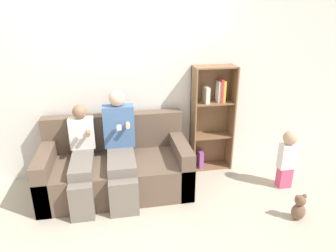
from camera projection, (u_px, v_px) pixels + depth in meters
The scene contains 8 objects.
ground_plane at pixel (135, 213), 3.25m from camera, with size 14.00×14.00×0.00m, color #B2A893.
back_wall at pixel (124, 77), 3.71m from camera, with size 10.00×0.06×2.55m.
couch at pixel (116, 167), 3.61m from camera, with size 1.72×0.88×0.85m.
adult_seated at pixel (120, 146), 3.41m from camera, with size 0.36×0.82×1.21m.
child_seated at pixel (82, 158), 3.33m from camera, with size 0.29×0.83×1.05m.
toddler_standing at pixel (287, 157), 3.60m from camera, with size 0.20×0.17×0.74m.
bookshelf at pixel (212, 116), 3.98m from camera, with size 0.54×0.26×1.41m.
teddy_bear at pixel (299, 208), 3.10m from camera, with size 0.15×0.12×0.30m.
Camera 1 is at (-0.14, -2.71, 2.05)m, focal length 32.00 mm.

